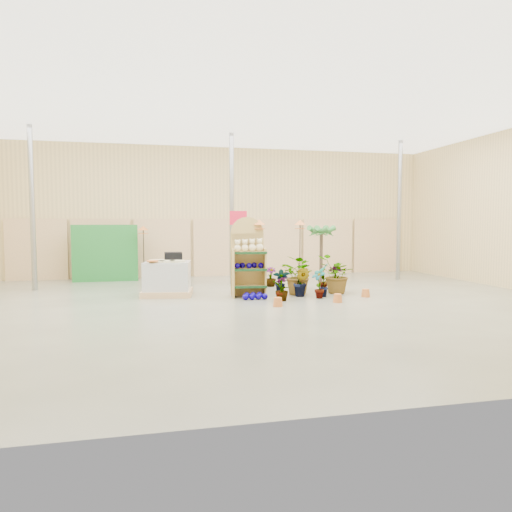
% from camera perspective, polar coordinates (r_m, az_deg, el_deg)
% --- Properties ---
extents(room, '(15.20, 12.10, 4.70)m').
position_cam_1_polar(room, '(11.12, -0.86, 6.02)').
color(room, slate).
rests_on(room, ground).
extents(display_shelf, '(0.89, 0.61, 2.01)m').
position_cam_1_polar(display_shelf, '(11.52, -1.03, -0.51)').
color(display_shelf, tan).
rests_on(display_shelf, ground).
extents(teddy_bears, '(0.74, 0.20, 0.32)m').
position_cam_1_polar(teddy_bears, '(11.41, -0.81, 1.24)').
color(teddy_bears, '#F9E5AD').
rests_on(teddy_bears, display_shelf).
extents(gazing_balls_shelf, '(0.74, 0.25, 0.14)m').
position_cam_1_polar(gazing_balls_shelf, '(11.41, -0.90, -1.19)').
color(gazing_balls_shelf, '#090080').
rests_on(gazing_balls_shelf, display_shelf).
extents(gazing_balls_floor, '(0.63, 0.39, 0.15)m').
position_cam_1_polar(gazing_balls_floor, '(11.13, -0.22, -5.03)').
color(gazing_balls_floor, '#090080').
rests_on(gazing_balls_floor, ground).
extents(pallet_stack, '(1.36, 1.19, 0.91)m').
position_cam_1_polar(pallet_stack, '(11.85, -11.04, -2.80)').
color(pallet_stack, tan).
rests_on(pallet_stack, ground).
extents(charcoal_planters, '(0.50, 0.50, 1.00)m').
position_cam_1_polar(charcoal_planters, '(13.55, -10.28, -1.66)').
color(charcoal_planters, black).
rests_on(charcoal_planters, ground).
extents(trellis_stock, '(2.00, 0.30, 1.80)m').
position_cam_1_polar(trellis_stock, '(15.29, -18.31, 0.35)').
color(trellis_stock, '#1E732A').
rests_on(trellis_stock, ground).
extents(offer_sign, '(0.50, 0.08, 2.20)m').
position_cam_1_polar(offer_sign, '(13.17, -2.24, 2.91)').
color(offer_sign, gray).
rests_on(offer_sign, ground).
extents(bird_table_front, '(0.34, 0.34, 1.94)m').
position_cam_1_polar(bird_table_front, '(11.65, 0.38, 3.91)').
color(bird_table_front, black).
rests_on(bird_table_front, ground).
extents(bird_table_right, '(0.34, 0.34, 1.94)m').
position_cam_1_polar(bird_table_right, '(12.89, 5.53, 3.89)').
color(bird_table_right, black).
rests_on(bird_table_right, ground).
extents(bird_table_back, '(0.34, 0.34, 1.77)m').
position_cam_1_polar(bird_table_back, '(14.72, -13.91, 3.18)').
color(bird_table_back, black).
rests_on(bird_table_back, ground).
extents(palm, '(0.70, 0.70, 1.88)m').
position_cam_1_polar(palm, '(13.93, 8.18, 3.13)').
color(palm, '#433425').
rests_on(palm, ground).
extents(potted_plant_0, '(0.47, 0.38, 0.78)m').
position_cam_1_polar(potted_plant_0, '(10.85, 3.20, -3.59)').
color(potted_plant_0, '#347C33').
rests_on(potted_plant_0, ground).
extents(potted_plant_1, '(0.52, 0.50, 0.74)m').
position_cam_1_polar(potted_plant_1, '(11.53, 5.71, -3.25)').
color(potted_plant_1, '#347C33').
rests_on(potted_plant_1, ground).
extents(potted_plant_2, '(1.12, 1.17, 1.01)m').
position_cam_1_polar(potted_plant_2, '(11.86, 5.44, -2.41)').
color(potted_plant_2, '#347C33').
rests_on(potted_plant_2, ground).
extents(potted_plant_3, '(0.46, 0.46, 0.72)m').
position_cam_1_polar(potted_plant_3, '(12.46, 9.93, -2.79)').
color(potted_plant_3, '#347C33').
rests_on(potted_plant_3, ground).
extents(potted_plant_4, '(0.39, 0.47, 0.76)m').
position_cam_1_polar(potted_plant_4, '(12.75, 8.43, -2.54)').
color(potted_plant_4, '#347C33').
rests_on(potted_plant_4, ground).
extents(potted_plant_5, '(0.40, 0.36, 0.60)m').
position_cam_1_polar(potted_plant_5, '(11.96, 3.18, -3.31)').
color(potted_plant_5, '#347C33').
rests_on(potted_plant_5, ground).
extents(potted_plant_6, '(0.69, 0.78, 0.80)m').
position_cam_1_polar(potted_plant_6, '(12.80, 5.30, -2.38)').
color(potted_plant_6, '#347C33').
rests_on(potted_plant_6, ground).
extents(potted_plant_7, '(0.41, 0.41, 0.57)m').
position_cam_1_polar(potted_plant_7, '(10.89, 3.23, -4.12)').
color(potted_plant_7, '#347C33').
rests_on(potted_plant_7, ground).
extents(potted_plant_8, '(0.39, 0.47, 0.75)m').
position_cam_1_polar(potted_plant_8, '(11.34, 7.86, -3.37)').
color(potted_plant_8, '#347C33').
rests_on(potted_plant_8, ground).
extents(potted_plant_9, '(0.36, 0.34, 0.52)m').
position_cam_1_polar(potted_plant_9, '(11.61, 8.51, -3.77)').
color(potted_plant_9, '#347C33').
rests_on(potted_plant_9, ground).
extents(potted_plant_10, '(1.17, 1.11, 1.01)m').
position_cam_1_polar(potted_plant_10, '(12.15, 9.99, -2.29)').
color(potted_plant_10, '#347C33').
rests_on(potted_plant_10, ground).
extents(potted_plant_11, '(0.33, 0.33, 0.57)m').
position_cam_1_polar(potted_plant_11, '(13.33, 1.85, -2.62)').
color(potted_plant_11, '#347C33').
rests_on(potted_plant_11, ground).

